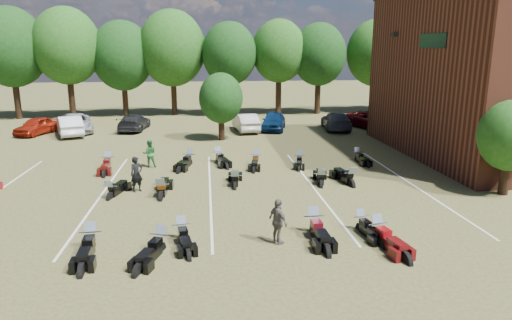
{
  "coord_description": "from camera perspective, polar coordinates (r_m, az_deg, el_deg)",
  "views": [
    {
      "loc": [
        -3.08,
        -17.82,
        6.52
      ],
      "look_at": [
        -0.69,
        4.0,
        1.2
      ],
      "focal_mm": 32.0,
      "sensor_mm": 36.0,
      "label": 1
    }
  ],
  "objects": [
    {
      "name": "person_grey",
      "position": [
        15.74,
        2.78,
        -7.68
      ],
      "size": [
        0.79,
        1.03,
        1.62
      ],
      "primitive_type": "imported",
      "rotation": [
        0.0,
        0.0,
        2.05
      ],
      "color": "#554F49",
      "rests_on": "ground"
    },
    {
      "name": "car_7",
      "position": [
        38.8,
        9.97,
        4.83
      ],
      "size": [
        2.58,
        5.2,
        1.45
      ],
      "primitive_type": "imported",
      "rotation": [
        0.0,
        0.0,
        3.03
      ],
      "color": "#37383C",
      "rests_on": "ground"
    },
    {
      "name": "young_tree_near_building",
      "position": [
        23.52,
        29.18,
        2.66
      ],
      "size": [
        2.8,
        2.8,
        4.16
      ],
      "color": "black",
      "rests_on": "ground"
    },
    {
      "name": "motorcycle_16",
      "position": [
        26.75,
        -8.31,
        -0.63
      ],
      "size": [
        1.41,
        2.48,
        1.32
      ],
      "primitive_type": null,
      "rotation": [
        0.0,
        0.0,
        -0.3
      ],
      "color": "black",
      "rests_on": "ground"
    },
    {
      "name": "car_3",
      "position": [
        39.19,
        -14.99,
        4.59
      ],
      "size": [
        2.38,
        4.86,
        1.36
      ],
      "primitive_type": "imported",
      "rotation": [
        0.0,
        0.0,
        3.04
      ],
      "color": "black",
      "rests_on": "ground"
    },
    {
      "name": "motorcycle_6",
      "position": [
        16.76,
        14.92,
        -9.76
      ],
      "size": [
        1.14,
        2.47,
        1.32
      ],
      "primitive_type": null,
      "rotation": [
        0.0,
        0.0,
        0.17
      ],
      "color": "#4C0A0C",
      "rests_on": "ground"
    },
    {
      "name": "motorcycle_8",
      "position": [
        20.95,
        -11.77,
        -4.81
      ],
      "size": [
        0.89,
        2.56,
        1.41
      ],
      "primitive_type": null,
      "rotation": [
        0.0,
        0.0,
        3.11
      ],
      "color": "black",
      "rests_on": "ground"
    },
    {
      "name": "car_0",
      "position": [
        39.85,
        -25.77,
        3.85
      ],
      "size": [
        2.81,
        4.32,
        1.37
      ],
      "primitive_type": "imported",
      "rotation": [
        0.0,
        0.0,
        -0.32
      ],
      "color": "maroon",
      "rests_on": "ground"
    },
    {
      "name": "motorcycle_2",
      "position": [
        16.48,
        -19.83,
        -10.55
      ],
      "size": [
        0.91,
        2.43,
        1.33
      ],
      "primitive_type": null,
      "rotation": [
        0.0,
        0.0,
        0.06
      ],
      "color": "black",
      "rests_on": "ground"
    },
    {
      "name": "motorcycle_20",
      "position": [
        28.11,
        12.54,
        -0.12
      ],
      "size": [
        0.8,
        2.1,
        1.15
      ],
      "primitive_type": null,
      "rotation": [
        0.0,
        0.0,
        0.07
      ],
      "color": "black",
      "rests_on": "ground"
    },
    {
      "name": "motorcycle_5",
      "position": [
        16.97,
        7.2,
        -9.09
      ],
      "size": [
        0.82,
        2.48,
        1.38
      ],
      "primitive_type": null,
      "rotation": [
        0.0,
        0.0,
        0.01
      ],
      "color": "black",
      "rests_on": "ground"
    },
    {
      "name": "motorcycle_3",
      "position": [
        16.52,
        -9.23,
        -9.82
      ],
      "size": [
        1.05,
        2.21,
        1.18
      ],
      "primitive_type": null,
      "rotation": [
        0.0,
        0.0,
        0.18
      ],
      "color": "black",
      "rests_on": "ground"
    },
    {
      "name": "car_2",
      "position": [
        39.75,
        -21.61,
        4.3
      ],
      "size": [
        3.91,
        5.76,
        1.47
      ],
      "primitive_type": "imported",
      "rotation": [
        0.0,
        0.0,
        0.31
      ],
      "color": "#989BA0",
      "rests_on": "ground"
    },
    {
      "name": "motorcycle_18",
      "position": [
        27.26,
        -4.73,
        -0.26
      ],
      "size": [
        1.28,
        2.44,
        1.3
      ],
      "primitive_type": null,
      "rotation": [
        0.0,
        0.0,
        0.24
      ],
      "color": "black",
      "rests_on": "ground"
    },
    {
      "name": "parking_lines",
      "position": [
        21.82,
        -5.76,
        -3.82
      ],
      "size": [
        20.1,
        14.0,
        0.01
      ],
      "color": "silver",
      "rests_on": "ground"
    },
    {
      "name": "ground",
      "position": [
        19.23,
        3.37,
        -6.23
      ],
      "size": [
        160.0,
        160.0,
        0.0
      ],
      "primitive_type": "plane",
      "color": "brown",
      "rests_on": "ground"
    },
    {
      "name": "motorcycle_19",
      "position": [
        26.74,
        5.43,
        -0.55
      ],
      "size": [
        1.04,
        2.09,
        1.12
      ],
      "primitive_type": null,
      "rotation": [
        0.0,
        0.0,
        -0.21
      ],
      "color": "black",
      "rests_on": "ground"
    },
    {
      "name": "tree_line",
      "position": [
        46.87,
        -3.81,
        13.34
      ],
      "size": [
        56.0,
        6.0,
        9.79
      ],
      "color": "black",
      "rests_on": "ground"
    },
    {
      "name": "motorcycle_17",
      "position": [
        26.46,
        0.01,
        -0.64
      ],
      "size": [
        1.09,
        2.32,
        1.24
      ],
      "primitive_type": null,
      "rotation": [
        0.0,
        0.0,
        -0.18
      ],
      "color": "black",
      "rests_on": "ground"
    },
    {
      "name": "motorcycle_11",
      "position": [
        22.09,
        -2.64,
        -3.56
      ],
      "size": [
        0.92,
        2.38,
        1.3
      ],
      "primitive_type": null,
      "rotation": [
        0.0,
        0.0,
        3.07
      ],
      "color": "black",
      "rests_on": "ground"
    },
    {
      "name": "motorcycle_9",
      "position": [
        21.57,
        -17.71,
        -4.65
      ],
      "size": [
        1.24,
        2.3,
        1.22
      ],
      "primitive_type": null,
      "rotation": [
        0.0,
        0.0,
        2.88
      ],
      "color": "black",
      "rests_on": "ground"
    },
    {
      "name": "person_black",
      "position": [
        22.09,
        -14.71,
        -1.73
      ],
      "size": [
        0.73,
        0.67,
        1.68
      ],
      "primitive_type": "imported",
      "rotation": [
        0.0,
        0.0,
        0.59
      ],
      "color": "black",
      "rests_on": "ground"
    },
    {
      "name": "young_tree_midfield",
      "position": [
        33.52,
        -4.41,
        7.72
      ],
      "size": [
        3.2,
        3.2,
        4.7
      ],
      "color": "black",
      "rests_on": "ground"
    },
    {
      "name": "motorcycle_1",
      "position": [
        15.75,
        -11.85,
        -11.15
      ],
      "size": [
        1.4,
        2.34,
        1.24
      ],
      "primitive_type": null,
      "rotation": [
        0.0,
        0.0,
        -0.33
      ],
      "color": "black",
      "rests_on": "ground"
    },
    {
      "name": "motorcycle_4",
      "position": [
        17.52,
        12.92,
        -8.6
      ],
      "size": [
        0.96,
        2.12,
        1.14
      ],
      "primitive_type": null,
      "rotation": [
        0.0,
        0.0,
        0.16
      ],
      "color": "black",
      "rests_on": "ground"
    },
    {
      "name": "car_6",
      "position": [
        40.21,
        14.14,
        4.9
      ],
      "size": [
        3.86,
        5.56,
        1.41
      ],
      "primitive_type": "imported",
      "rotation": [
        0.0,
        0.0,
        0.33
      ],
      "color": "#5E0510",
      "rests_on": "ground"
    },
    {
      "name": "motorcycle_12",
      "position": [
        22.89,
        11.78,
        -3.22
      ],
      "size": [
        1.16,
        2.58,
        1.39
      ],
      "primitive_type": null,
      "rotation": [
        0.0,
        0.0,
        3.29
      ],
      "color": "black",
      "rests_on": "ground"
    },
    {
      "name": "car_4",
      "position": [
        38.05,
        2.22,
        4.91
      ],
      "size": [
        2.78,
        4.76,
        1.52
      ],
      "primitive_type": "imported",
      "rotation": [
        0.0,
        0.0,
        -0.23
      ],
      "color": "#0B2750",
      "rests_on": "ground"
    },
    {
      "name": "car_1",
      "position": [
        38.35,
        -22.27,
        4.0
      ],
      "size": [
        3.22,
        5.0,
        1.56
      ],
      "primitive_type": "imported",
      "rotation": [
        0.0,
        0.0,
        3.51
      ],
      "color": "silver",
      "rests_on": "ground"
    },
    {
      "name": "motorcycle_14",
      "position": [
        27.02,
        -17.94,
        -1.02
      ],
      "size": [
        0.93,
        2.46,
        1.34
      ],
      "primitive_type": null,
      "rotation": [
        0.0,
        0.0,
        0.07
      ],
      "color": "#420909",
      "rests_on": "ground"
    },
    {
      "name": "person_green",
      "position": [
        26.56,
        -13.17,
        0.79
      ],
      "size": [
        0.81,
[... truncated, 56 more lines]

